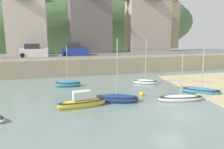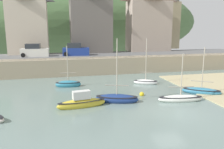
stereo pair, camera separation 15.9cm
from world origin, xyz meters
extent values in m
cube|color=slate|center=(0.00, 0.00, -0.03)|extent=(48.00, 40.00, 0.06)
cube|color=tan|center=(0.00, 17.00, 1.20)|extent=(48.00, 2.40, 2.40)
cube|color=#606060|center=(0.00, 20.70, 2.35)|extent=(48.00, 9.00, 0.10)
ellipsoid|color=#4C6C40|center=(-5.73, 55.20, 8.31)|extent=(80.00, 44.00, 23.74)
cube|color=beige|center=(-13.20, 25.20, 6.66)|extent=(6.25, 4.65, 8.53)
cube|color=#68615B|center=(-2.77, 25.20, 7.13)|extent=(7.01, 4.83, 9.46)
cube|color=#AF9C8C|center=(8.07, 25.20, 6.91)|extent=(7.66, 4.07, 9.02)
cube|color=#9A8E6B|center=(14.73, 29.20, 7.11)|extent=(2.80, 2.80, 9.42)
ellipsoid|color=navy|center=(-3.54, 3.59, 0.26)|extent=(4.21, 2.58, 0.93)
ellipsoid|color=black|center=(-3.54, 3.59, 0.51)|extent=(4.13, 2.53, 0.12)
cylinder|color=#B2A893|center=(-3.54, 3.59, 3.26)|extent=(0.09, 0.09, 5.07)
cylinder|color=gray|center=(-3.54, 3.59, 1.56)|extent=(2.06, 0.76, 0.07)
ellipsoid|color=teal|center=(5.69, 4.22, 0.22)|extent=(3.91, 3.22, 0.79)
ellipsoid|color=black|center=(5.69, 4.22, 0.44)|extent=(3.83, 3.15, 0.12)
cylinder|color=#B2A893|center=(5.69, 4.22, 2.71)|extent=(0.09, 0.09, 4.20)
cylinder|color=gray|center=(5.69, 4.22, 1.30)|extent=(1.85, 1.28, 0.07)
ellipsoid|color=teal|center=(-7.63, 10.37, 0.25)|extent=(3.04, 1.41, 0.90)
ellipsoid|color=black|center=(-7.63, 10.37, 0.50)|extent=(2.98, 1.38, 0.12)
cylinder|color=#B2A893|center=(-7.63, 10.37, 2.72)|extent=(0.09, 0.09, 4.03)
cylinder|color=gray|center=(-7.63, 10.37, 1.60)|extent=(1.77, 0.28, 0.07)
ellipsoid|color=white|center=(2.30, 2.45, 0.20)|extent=(4.39, 1.65, 0.74)
ellipsoid|color=black|center=(2.30, 2.45, 0.41)|extent=(4.30, 1.62, 0.12)
cylinder|color=#B2A893|center=(2.30, 2.45, 2.51)|extent=(0.09, 0.09, 3.88)
cylinder|color=gray|center=(2.30, 2.45, 1.36)|extent=(2.40, 0.40, 0.07)
ellipsoid|color=gold|center=(-6.85, 2.87, 0.26)|extent=(4.36, 1.49, 0.95)
ellipsoid|color=black|center=(-6.85, 2.87, 0.52)|extent=(4.27, 1.46, 0.12)
cube|color=silver|center=(-6.85, 2.87, 1.09)|extent=(1.57, 0.84, 0.70)
ellipsoid|color=white|center=(1.60, 9.52, 0.19)|extent=(3.05, 2.05, 0.70)
ellipsoid|color=black|center=(1.60, 9.52, 0.38)|extent=(2.99, 2.01, 0.12)
cylinder|color=#B2A893|center=(1.60, 9.52, 3.02)|extent=(0.09, 0.09, 4.96)
cylinder|color=gray|center=(1.60, 9.52, 1.44)|extent=(1.39, 0.66, 0.07)
cube|color=silver|center=(-11.98, 20.70, 3.00)|extent=(4.18, 1.91, 1.20)
cube|color=#282D33|center=(-12.23, 20.70, 3.95)|extent=(2.18, 1.61, 0.80)
cylinder|color=black|center=(-10.33, 21.50, 2.72)|extent=(0.64, 0.22, 0.64)
cylinder|color=black|center=(-10.33, 19.90, 2.72)|extent=(0.64, 0.22, 0.64)
cylinder|color=black|center=(-13.63, 21.50, 2.72)|extent=(0.64, 0.22, 0.64)
cylinder|color=black|center=(-13.63, 19.90, 2.72)|extent=(0.64, 0.22, 0.64)
cube|color=navy|center=(-5.79, 20.70, 3.00)|extent=(4.24, 2.08, 1.20)
cube|color=#282D33|center=(-6.04, 20.70, 3.95)|extent=(2.23, 1.69, 0.80)
cylinder|color=black|center=(-4.14, 21.50, 2.72)|extent=(0.64, 0.22, 0.64)
cylinder|color=black|center=(-4.14, 19.90, 2.72)|extent=(0.64, 0.22, 0.64)
cylinder|color=black|center=(-7.44, 21.50, 2.72)|extent=(0.64, 0.22, 0.64)
cylinder|color=black|center=(-7.44, 19.90, 2.72)|extent=(0.64, 0.22, 0.64)
sphere|color=yellow|center=(-0.61, 4.90, 0.14)|extent=(0.47, 0.47, 0.47)
camera|label=1|loc=(-8.85, -16.28, 6.76)|focal=37.31mm
camera|label=2|loc=(-8.70, -16.32, 6.76)|focal=37.31mm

